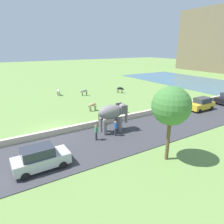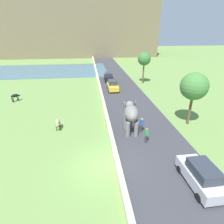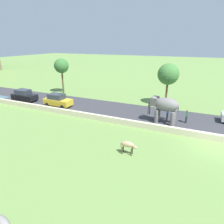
{
  "view_description": "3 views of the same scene",
  "coord_description": "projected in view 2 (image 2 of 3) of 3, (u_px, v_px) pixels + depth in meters",
  "views": [
    {
      "loc": [
        20.38,
        -5.19,
        8.66
      ],
      "look_at": [
        1.25,
        6.44,
        1.38
      ],
      "focal_mm": 32.59,
      "sensor_mm": 36.0,
      "label": 1
    },
    {
      "loc": [
        -0.69,
        -11.93,
        10.01
      ],
      "look_at": [
        1.63,
        6.41,
        1.79
      ],
      "focal_mm": 30.03,
      "sensor_mm": 36.0,
      "label": 2
    },
    {
      "loc": [
        -17.33,
        2.11,
        8.7
      ],
      "look_at": [
        1.42,
        10.53,
        1.2
      ],
      "focal_mm": 31.07,
      "sensor_mm": 36.0,
      "label": 3
    }
  ],
  "objects": [
    {
      "name": "ground_plane",
      "position": [
        102.0,
        166.0,
        14.96
      ],
      "size": [
        220.0,
        220.0,
        0.0
      ],
      "primitive_type": "plane",
      "color": "#6B8E47"
    },
    {
      "name": "car_yellow",
      "position": [
        113.0,
        85.0,
        32.97
      ],
      "size": [
        1.8,
        4.0,
        1.8
      ],
      "color": "gold",
      "rests_on": "ground"
    },
    {
      "name": "elephant",
      "position": [
        131.0,
        114.0,
        19.21
      ],
      "size": [
        1.61,
        3.52,
        2.99
      ],
      "color": "slate",
      "rests_on": "ground"
    },
    {
      "name": "road_surface",
      "position": [
        121.0,
        90.0,
        33.66
      ],
      "size": [
        7.0,
        120.0,
        0.06
      ],
      "primitive_type": "cube",
      "color": "#38383D",
      "rests_on": "ground"
    },
    {
      "name": "barrier_wall",
      "position": [
        101.0,
        92.0,
        31.28
      ],
      "size": [
        0.4,
        110.0,
        0.67
      ],
      "primitive_type": "cube",
      "color": "beige",
      "rests_on": "ground"
    },
    {
      "name": "tree_mid",
      "position": [
        194.0,
        87.0,
        19.81
      ],
      "size": [
        2.93,
        2.93,
        5.92
      ],
      "color": "brown",
      "rests_on": "ground"
    },
    {
      "name": "person_beside_elephant",
      "position": [
        142.0,
        125.0,
        19.51
      ],
      "size": [
        0.36,
        0.22,
        1.63
      ],
      "color": "#33333D",
      "rests_on": "ground"
    },
    {
      "name": "tree_near",
      "position": [
        144.0,
        59.0,
        35.93
      ],
      "size": [
        2.47,
        2.47,
        5.99
      ],
      "color": "brown",
      "rests_on": "ground"
    },
    {
      "name": "car_black",
      "position": [
        109.0,
        77.0,
        38.78
      ],
      "size": [
        1.86,
        4.03,
        1.8
      ],
      "color": "black",
      "rests_on": "ground"
    },
    {
      "name": "car_silver",
      "position": [
        201.0,
        175.0,
        12.73
      ],
      "size": [
        1.84,
        4.02,
        1.8
      ],
      "color": "#B7B7BC",
      "rests_on": "ground"
    },
    {
      "name": "cow_black",
      "position": [
        15.0,
        96.0,
        27.98
      ],
      "size": [
        1.19,
        1.24,
        1.15
      ],
      "color": "black",
      "rests_on": "ground"
    },
    {
      "name": "hill_distant",
      "position": [
        73.0,
        27.0,
        77.48
      ],
      "size": [
        64.0,
        28.0,
        21.23
      ],
      "primitive_type": "cube",
      "color": "#75664C",
      "rests_on": "ground"
    },
    {
      "name": "lake",
      "position": [
        37.0,
        71.0,
        48.82
      ],
      "size": [
        36.0,
        18.0,
        0.08
      ],
      "primitive_type": "cube",
      "color": "#426B84",
      "rests_on": "ground"
    },
    {
      "name": "cow_tan",
      "position": [
        58.0,
        122.0,
        20.1
      ],
      "size": [
        0.49,
        1.4,
        1.15
      ],
      "color": "tan",
      "rests_on": "ground"
    },
    {
      "name": "person_trailing",
      "position": [
        146.0,
        135.0,
        17.6
      ],
      "size": [
        0.36,
        0.22,
        1.63
      ],
      "color": "#33333D",
      "rests_on": "ground"
    }
  ]
}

